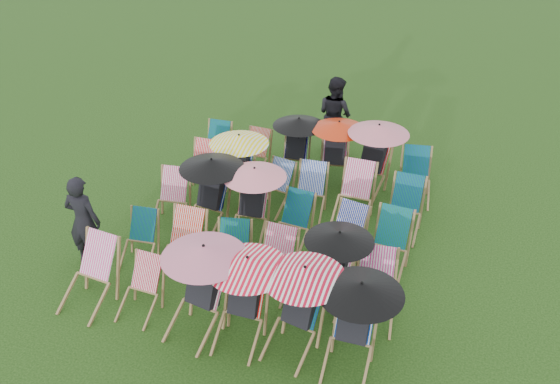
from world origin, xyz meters
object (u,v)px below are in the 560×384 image
(deckchair_0, at_px, (88,275))
(deckchair_5, at_px, (354,324))
(deckchair_29, at_px, (415,177))
(person_rear, at_px, (335,114))
(person_left, at_px, (83,221))

(deckchair_0, height_order, deckchair_5, deckchair_5)
(deckchair_29, bearing_deg, person_rear, 134.45)
(person_left, xyz_separation_m, person_rear, (2.77, 5.22, 0.03))
(person_left, bearing_deg, deckchair_5, 167.90)
(deckchair_5, xyz_separation_m, person_rear, (-1.85, 5.97, 0.14))
(deckchair_0, relative_size, person_rear, 0.60)
(deckchair_0, distance_m, deckchair_29, 6.22)
(deckchair_5, bearing_deg, person_left, 170.11)
(deckchair_5, xyz_separation_m, person_left, (-4.62, 0.75, 0.11))
(deckchair_29, bearing_deg, person_left, -151.07)
(deckchair_29, bearing_deg, deckchair_5, -101.19)
(deckchair_0, height_order, person_left, person_left)
(person_left, distance_m, person_rear, 5.91)
(deckchair_0, bearing_deg, deckchair_5, 7.44)
(deckchair_5, bearing_deg, person_rear, 106.58)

